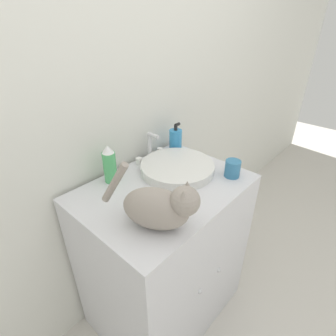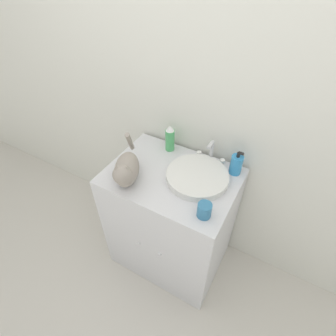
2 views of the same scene
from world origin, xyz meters
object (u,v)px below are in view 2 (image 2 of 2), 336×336
(spray_bottle, at_px, (170,138))
(soap_bottle, at_px, (236,164))
(cat, at_px, (126,169))
(cup, at_px, (204,210))

(spray_bottle, bearing_deg, soap_bottle, -0.86)
(cat, relative_size, soap_bottle, 2.22)
(cat, height_order, soap_bottle, cat)
(cat, height_order, spray_bottle, cat)
(spray_bottle, bearing_deg, cup, -43.33)
(cat, xyz_separation_m, cup, (0.49, -0.01, -0.05))
(soap_bottle, distance_m, cup, 0.40)
(soap_bottle, bearing_deg, cup, -94.69)
(spray_bottle, relative_size, cup, 2.21)
(cat, relative_size, spray_bottle, 1.96)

